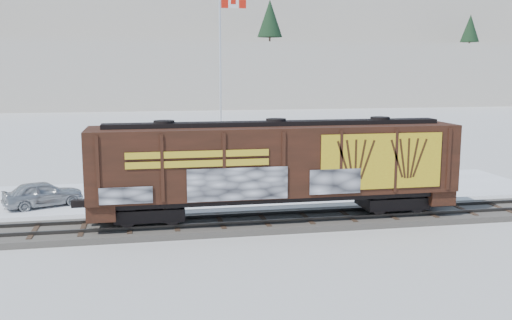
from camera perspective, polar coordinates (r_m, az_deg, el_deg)
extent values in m
plane|color=white|center=(26.09, -3.57, -6.72)|extent=(500.00, 500.00, 0.00)
cube|color=#59544C|center=(26.06, -3.58, -6.43)|extent=(50.00, 3.40, 0.28)
cube|color=#33302D|center=(25.31, -3.37, -6.39)|extent=(50.00, 0.10, 0.15)
cube|color=#33302D|center=(26.69, -3.78, -5.58)|extent=(50.00, 0.10, 0.15)
cube|color=white|center=(33.32, -5.26, -3.25)|extent=(40.00, 8.00, 0.03)
cube|color=white|center=(119.96, -9.58, 8.38)|extent=(360.00, 40.00, 12.00)
cube|color=white|center=(150.03, -9.96, 10.76)|extent=(360.00, 40.00, 24.00)
cube|color=white|center=(185.23, -10.23, 12.10)|extent=(360.00, 50.00, 35.00)
cone|color=black|center=(118.09, 1.40, 13.98)|extent=(5.04, 5.04, 7.38)
cone|color=black|center=(141.65, 20.62, 12.23)|extent=(4.20, 4.20, 6.15)
cube|color=black|center=(25.67, -10.60, -5.10)|extent=(3.00, 2.00, 0.90)
cube|color=black|center=(28.12, 13.40, -3.95)|extent=(3.00, 2.00, 0.90)
cylinder|color=black|center=(24.93, -12.78, -5.59)|extent=(0.90, 0.12, 0.90)
cube|color=black|center=(26.19, 1.97, -3.48)|extent=(16.59, 2.40, 0.25)
cube|color=#35180E|center=(25.88, 1.99, 0.10)|extent=(16.59, 3.00, 3.06)
cube|color=black|center=(25.68, 2.01, 3.69)|extent=(15.26, 0.90, 0.20)
cube|color=gold|center=(25.83, 12.50, -0.13)|extent=(5.64, 0.03, 2.48)
cube|color=gold|center=(23.75, -5.78, 0.10)|extent=(5.97, 0.02, 0.70)
cube|color=silver|center=(24.14, -1.80, -2.43)|extent=(4.31, 0.03, 1.40)
cylinder|color=silver|center=(41.01, -3.50, -0.79)|extent=(0.90, 0.90, 0.20)
cylinder|color=silver|center=(40.42, -3.58, 7.82)|extent=(0.14, 0.14, 12.48)
cube|color=red|center=(40.73, -3.15, 15.63)|extent=(0.50, 0.07, 1.00)
cube|color=white|center=(40.82, -2.29, 15.63)|extent=(0.70, 0.09, 1.00)
cube|color=red|center=(40.92, -1.35, 15.61)|extent=(0.50, 0.07, 1.00)
imported|color=#A5A8AC|center=(31.66, -20.53, -3.16)|extent=(4.28, 2.99, 1.35)
imported|color=white|center=(32.88, -5.52, -2.16)|extent=(4.44, 2.83, 1.38)
imported|color=black|center=(34.58, 9.05, -1.51)|extent=(5.58, 2.59, 1.58)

